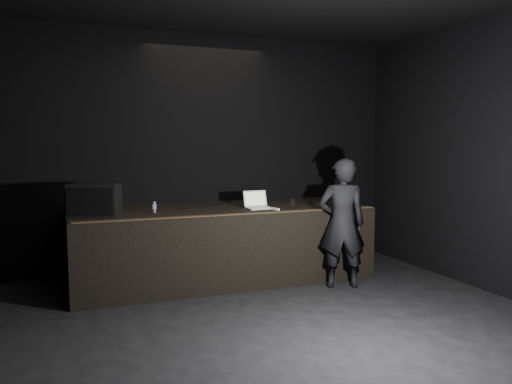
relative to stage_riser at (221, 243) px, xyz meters
The scene contains 11 objects.
ground 2.78m from the stage_riser, 90.00° to the right, with size 7.00×7.00×0.00m, color black.
room_walls 3.13m from the stage_riser, 90.00° to the right, with size 6.10×7.10×3.52m.
stage_riser is the anchor object (origin of this frame).
riser_lip 0.87m from the stage_riser, 90.00° to the right, with size 3.92×0.10×0.01m, color brown.
stage_monitor 1.82m from the stage_riser, behind, with size 0.69×0.59×0.39m.
cable 0.58m from the stage_riser, 122.36° to the left, with size 0.02×0.02×0.98m, color black.
laptop 0.76m from the stage_riser, 28.18° to the right, with size 0.36×0.32×0.23m.
beer_can 1.11m from the stage_riser, behind, with size 0.06×0.06×0.14m.
plastic_cup 1.17m from the stage_riser, ahead, with size 0.08×0.08×0.10m, color white.
wii_remote 0.93m from the stage_riser, 39.23° to the right, with size 0.04×0.15×0.03m, color white.
person 1.69m from the stage_riser, 34.96° to the right, with size 0.62×0.41×1.69m, color black.
Camera 1 is at (-1.98, -3.83, 1.90)m, focal length 35.00 mm.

